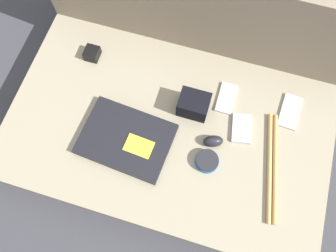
{
  "coord_description": "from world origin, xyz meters",
  "views": [
    {
      "loc": [
        0.11,
        -0.36,
        1.19
      ],
      "look_at": [
        0.0,
        0.0,
        0.18
      ],
      "focal_mm": 35.0,
      "sensor_mm": 36.0,
      "label": 1
    }
  ],
  "objects_px": {
    "computer_mouse": "(213,141)",
    "phone_small": "(226,98)",
    "charger_brick": "(92,53)",
    "speaker_puck": "(207,161)",
    "phone_silver": "(290,112)",
    "laptop": "(126,139)",
    "camera_pouch": "(194,105)",
    "phone_black": "(242,128)"
  },
  "relations": [
    {
      "from": "speaker_puck",
      "to": "phone_silver",
      "type": "relative_size",
      "value": 0.59
    },
    {
      "from": "laptop",
      "to": "phone_silver",
      "type": "height_order",
      "value": "laptop"
    },
    {
      "from": "phone_black",
      "to": "phone_small",
      "type": "relative_size",
      "value": 0.97
    },
    {
      "from": "laptop",
      "to": "phone_small",
      "type": "relative_size",
      "value": 2.68
    },
    {
      "from": "phone_black",
      "to": "camera_pouch",
      "type": "height_order",
      "value": "camera_pouch"
    },
    {
      "from": "speaker_puck",
      "to": "phone_small",
      "type": "xyz_separation_m",
      "value": [
        0.01,
        0.24,
        -0.01
      ]
    },
    {
      "from": "laptop",
      "to": "camera_pouch",
      "type": "bearing_deg",
      "value": 48.16
    },
    {
      "from": "laptop",
      "to": "charger_brick",
      "type": "height_order",
      "value": "charger_brick"
    },
    {
      "from": "laptop",
      "to": "camera_pouch",
      "type": "xyz_separation_m",
      "value": [
        0.18,
        0.17,
        0.03
      ]
    },
    {
      "from": "camera_pouch",
      "to": "laptop",
      "type": "bearing_deg",
      "value": -136.46
    },
    {
      "from": "speaker_puck",
      "to": "charger_brick",
      "type": "height_order",
      "value": "charger_brick"
    },
    {
      "from": "phone_silver",
      "to": "phone_black",
      "type": "height_order",
      "value": "phone_black"
    },
    {
      "from": "laptop",
      "to": "computer_mouse",
      "type": "xyz_separation_m",
      "value": [
        0.27,
        0.07,
        0.01
      ]
    },
    {
      "from": "computer_mouse",
      "to": "speaker_puck",
      "type": "relative_size",
      "value": 0.98
    },
    {
      "from": "speaker_puck",
      "to": "phone_black",
      "type": "height_order",
      "value": "speaker_puck"
    },
    {
      "from": "phone_small",
      "to": "charger_brick",
      "type": "bearing_deg",
      "value": 176.9
    },
    {
      "from": "phone_silver",
      "to": "camera_pouch",
      "type": "xyz_separation_m",
      "value": [
        -0.32,
        -0.08,
        0.03
      ]
    },
    {
      "from": "computer_mouse",
      "to": "charger_brick",
      "type": "relative_size",
      "value": 1.37
    },
    {
      "from": "laptop",
      "to": "phone_black",
      "type": "relative_size",
      "value": 2.76
    },
    {
      "from": "computer_mouse",
      "to": "phone_black",
      "type": "bearing_deg",
      "value": 22.79
    },
    {
      "from": "phone_small",
      "to": "computer_mouse",
      "type": "bearing_deg",
      "value": -92.37
    },
    {
      "from": "phone_silver",
      "to": "phone_black",
      "type": "xyz_separation_m",
      "value": [
        -0.15,
        -0.11,
        0.0
      ]
    },
    {
      "from": "charger_brick",
      "to": "computer_mouse",
      "type": "bearing_deg",
      "value": -21.47
    },
    {
      "from": "charger_brick",
      "to": "phone_black",
      "type": "bearing_deg",
      "value": -11.76
    },
    {
      "from": "phone_silver",
      "to": "phone_small",
      "type": "bearing_deg",
      "value": -172.49
    },
    {
      "from": "phone_small",
      "to": "speaker_puck",
      "type": "bearing_deg",
      "value": -92.32
    },
    {
      "from": "phone_silver",
      "to": "camera_pouch",
      "type": "relative_size",
      "value": 1.28
    },
    {
      "from": "laptop",
      "to": "phone_black",
      "type": "height_order",
      "value": "laptop"
    },
    {
      "from": "laptop",
      "to": "phone_silver",
      "type": "bearing_deg",
      "value": 31.74
    },
    {
      "from": "phone_black",
      "to": "laptop",
      "type": "bearing_deg",
      "value": -166.82
    },
    {
      "from": "phone_silver",
      "to": "phone_small",
      "type": "relative_size",
      "value": 1.13
    },
    {
      "from": "phone_black",
      "to": "phone_small",
      "type": "xyz_separation_m",
      "value": [
        -0.07,
        0.09,
        -0.0
      ]
    },
    {
      "from": "computer_mouse",
      "to": "charger_brick",
      "type": "distance_m",
      "value": 0.54
    },
    {
      "from": "camera_pouch",
      "to": "charger_brick",
      "type": "xyz_separation_m",
      "value": [
        -0.41,
        0.1,
        -0.02
      ]
    },
    {
      "from": "phone_small",
      "to": "camera_pouch",
      "type": "height_order",
      "value": "camera_pouch"
    },
    {
      "from": "camera_pouch",
      "to": "charger_brick",
      "type": "bearing_deg",
      "value": 166.48
    },
    {
      "from": "speaker_puck",
      "to": "phone_silver",
      "type": "distance_m",
      "value": 0.34
    },
    {
      "from": "laptop",
      "to": "phone_small",
      "type": "height_order",
      "value": "laptop"
    },
    {
      "from": "computer_mouse",
      "to": "phone_small",
      "type": "relative_size",
      "value": 0.65
    },
    {
      "from": "computer_mouse",
      "to": "charger_brick",
      "type": "bearing_deg",
      "value": 138.2
    },
    {
      "from": "speaker_puck",
      "to": "charger_brick",
      "type": "xyz_separation_m",
      "value": [
        -0.5,
        0.26,
        0.01
      ]
    },
    {
      "from": "computer_mouse",
      "to": "phone_silver",
      "type": "xyz_separation_m",
      "value": [
        0.23,
        0.18,
        -0.02
      ]
    }
  ]
}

